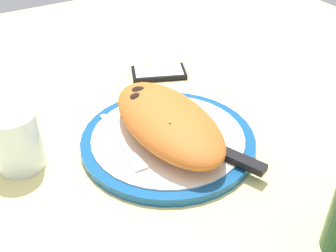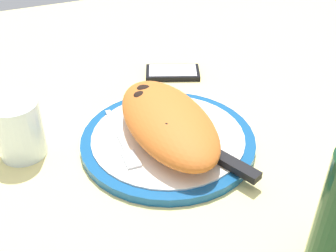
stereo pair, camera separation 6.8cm
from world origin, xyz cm
name	(u,v)px [view 1 (the left image)]	position (x,y,z in cm)	size (l,w,h in cm)	color
ground_plane	(168,151)	(0.00, 0.00, -1.50)	(150.00, 150.00, 3.00)	#E5D684
plate	(168,140)	(0.00, 0.00, 0.83)	(28.80, 28.80, 1.72)	navy
calzone	(167,122)	(-0.07, -0.23, 4.65)	(26.05, 13.10, 5.83)	#C16023
fork	(124,146)	(-1.00, -7.45, 1.92)	(16.37, 2.35, 0.40)	silver
knife	(218,151)	(7.80, 4.40, 2.22)	(22.02, 10.69, 1.20)	silver
smartphone	(159,73)	(-21.64, 10.31, 0.56)	(9.92, 12.78, 1.16)	black
water_glass	(17,143)	(-7.02, -22.31, 4.15)	(7.34, 7.34, 9.47)	silver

